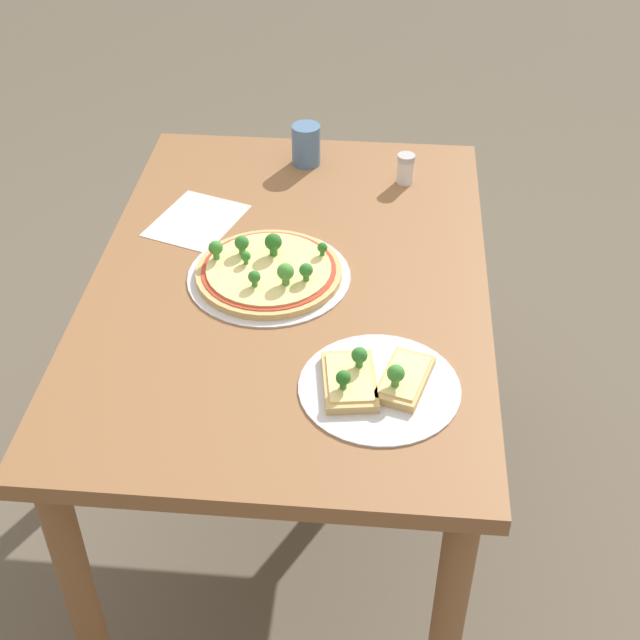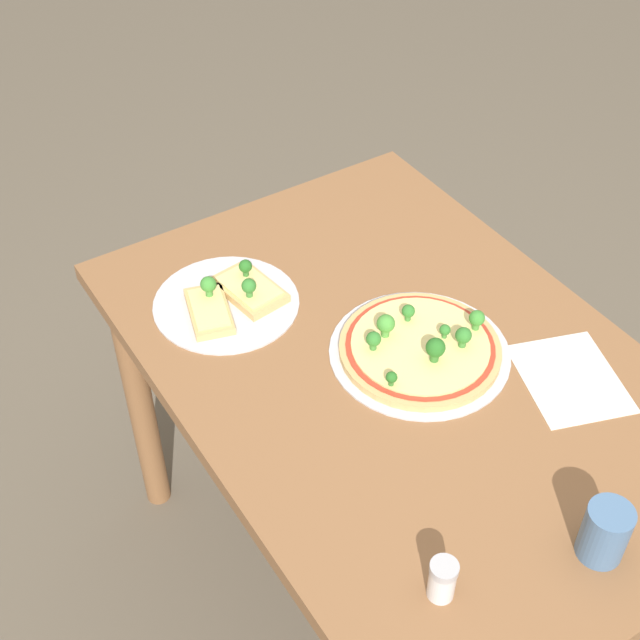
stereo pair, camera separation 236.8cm
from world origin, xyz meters
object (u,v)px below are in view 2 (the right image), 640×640
at_px(dining_table, 401,404).
at_px(pizza_tray_slice, 230,299).
at_px(drinking_cup, 605,532).
at_px(condiment_shaker, 442,580).
at_px(pizza_tray_whole, 420,348).

bearing_deg(dining_table, pizza_tray_slice, -149.42).
height_order(drinking_cup, condiment_shaker, drinking_cup).
bearing_deg(pizza_tray_whole, dining_table, -77.96).
distance_m(pizza_tray_whole, condiment_shaker, 0.48).
bearing_deg(drinking_cup, condiment_shaker, -106.57).
relative_size(pizza_tray_slice, drinking_cup, 2.86).
bearing_deg(pizza_tray_whole, pizza_tray_slice, -143.39).
height_order(dining_table, pizza_tray_slice, pizza_tray_slice).
distance_m(pizza_tray_slice, drinking_cup, 0.80).
bearing_deg(condiment_shaker, dining_table, 150.00).
xyz_separation_m(dining_table, condiment_shaker, (0.39, -0.23, 0.14)).
bearing_deg(dining_table, pizza_tray_whole, 102.04).
bearing_deg(dining_table, drinking_cup, 1.54).
bearing_deg(condiment_shaker, pizza_tray_slice, 176.66).
height_order(pizza_tray_whole, drinking_cup, drinking_cup).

